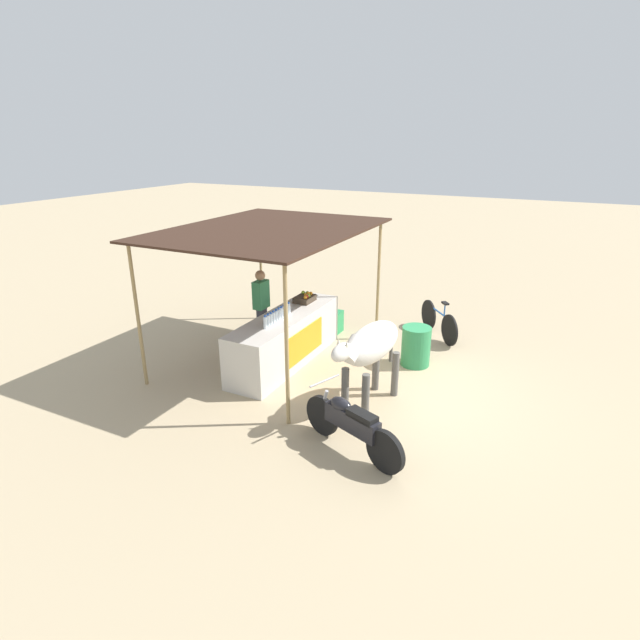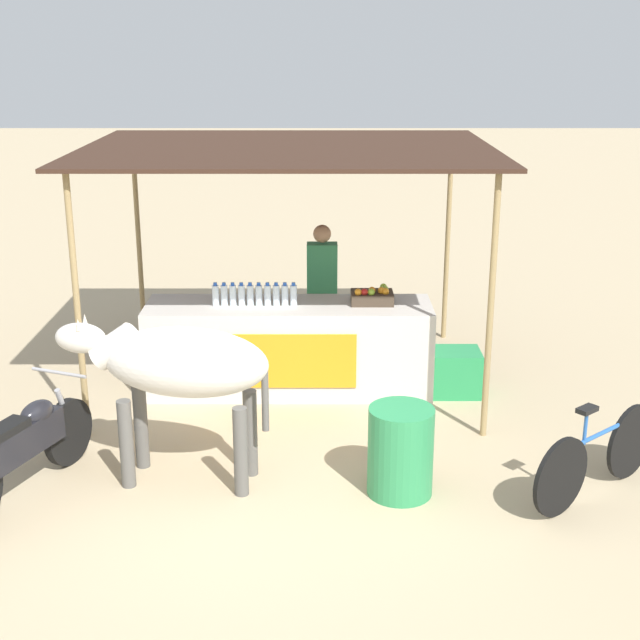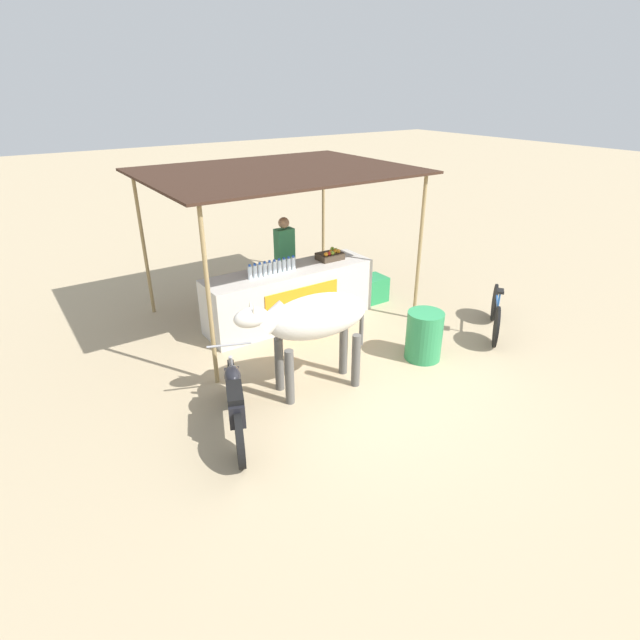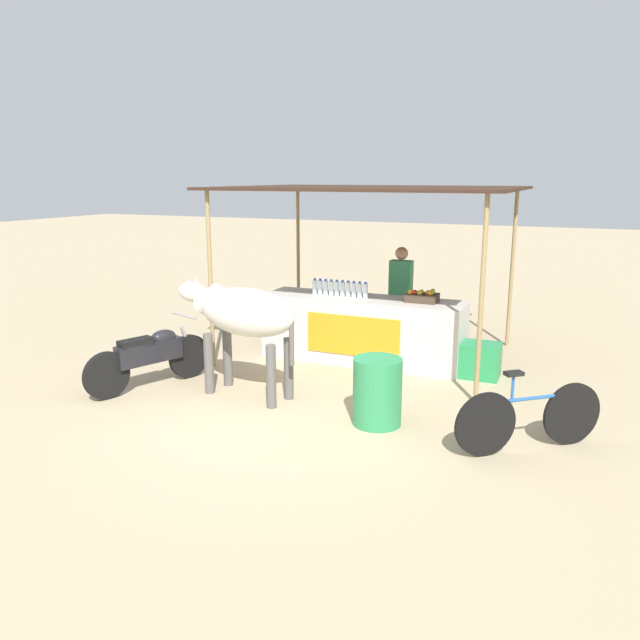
{
  "view_description": "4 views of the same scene",
  "coord_description": "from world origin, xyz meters",
  "px_view_note": "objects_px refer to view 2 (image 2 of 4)",
  "views": [
    {
      "loc": [
        -7.55,
        -2.3,
        4.11
      ],
      "look_at": [
        -0.24,
        1.35,
        1.08
      ],
      "focal_mm": 28.0,
      "sensor_mm": 36.0,
      "label": 1
    },
    {
      "loc": [
        0.33,
        -6.71,
        3.66
      ],
      "look_at": [
        0.36,
        0.97,
        1.19
      ],
      "focal_mm": 50.0,
      "sensor_mm": 36.0,
      "label": 2
    },
    {
      "loc": [
        -4.03,
        -4.7,
        3.82
      ],
      "look_at": [
        -0.44,
        0.62,
        0.75
      ],
      "focal_mm": 28.0,
      "sensor_mm": 36.0,
      "label": 3
    },
    {
      "loc": [
        3.04,
        -6.31,
        2.71
      ],
      "look_at": [
        -0.38,
        1.48,
        0.74
      ],
      "focal_mm": 35.0,
      "sensor_mm": 36.0,
      "label": 4
    }
  ],
  "objects_px": {
    "stall_counter": "(286,348)",
    "motorcycle_parked": "(21,446)",
    "water_barrel": "(398,451)",
    "bicycle_leaning": "(594,456)",
    "cow": "(175,367)",
    "vendor_behind_counter": "(319,295)",
    "fruit_crate": "(369,296)",
    "cooler_box": "(448,372)"
  },
  "relations": [
    {
      "from": "vendor_behind_counter",
      "to": "bicycle_leaning",
      "type": "relative_size",
      "value": 1.27
    },
    {
      "from": "motorcycle_parked",
      "to": "bicycle_leaning",
      "type": "xyz_separation_m",
      "value": [
        4.72,
        -0.04,
        -0.08
      ]
    },
    {
      "from": "cow",
      "to": "bicycle_leaning",
      "type": "distance_m",
      "value": 3.53
    },
    {
      "from": "fruit_crate",
      "to": "motorcycle_parked",
      "type": "height_order",
      "value": "fruit_crate"
    },
    {
      "from": "stall_counter",
      "to": "cooler_box",
      "type": "xyz_separation_m",
      "value": [
        1.72,
        -0.1,
        -0.24
      ]
    },
    {
      "from": "cow",
      "to": "stall_counter",
      "type": "bearing_deg",
      "value": 67.27
    },
    {
      "from": "fruit_crate",
      "to": "vendor_behind_counter",
      "type": "relative_size",
      "value": 0.27
    },
    {
      "from": "water_barrel",
      "to": "bicycle_leaning",
      "type": "height_order",
      "value": "bicycle_leaning"
    },
    {
      "from": "cooler_box",
      "to": "stall_counter",
      "type": "bearing_deg",
      "value": 176.77
    },
    {
      "from": "stall_counter",
      "to": "cooler_box",
      "type": "height_order",
      "value": "stall_counter"
    },
    {
      "from": "vendor_behind_counter",
      "to": "bicycle_leaning",
      "type": "distance_m",
      "value": 3.82
    },
    {
      "from": "cooler_box",
      "to": "bicycle_leaning",
      "type": "distance_m",
      "value": 2.37
    },
    {
      "from": "cooler_box",
      "to": "motorcycle_parked",
      "type": "xyz_separation_m",
      "value": [
        -3.83,
        -2.15,
        0.19
      ]
    },
    {
      "from": "water_barrel",
      "to": "bicycle_leaning",
      "type": "relative_size",
      "value": 0.59
    },
    {
      "from": "cooler_box",
      "to": "water_barrel",
      "type": "xyz_separation_m",
      "value": [
        -0.73,
        -2.16,
        0.14
      ]
    },
    {
      "from": "vendor_behind_counter",
      "to": "cooler_box",
      "type": "distance_m",
      "value": 1.72
    },
    {
      "from": "stall_counter",
      "to": "fruit_crate",
      "type": "distance_m",
      "value": 1.04
    },
    {
      "from": "bicycle_leaning",
      "to": "cooler_box",
      "type": "bearing_deg",
      "value": 111.95
    },
    {
      "from": "stall_counter",
      "to": "bicycle_leaning",
      "type": "xyz_separation_m",
      "value": [
        2.61,
        -2.29,
        -0.13
      ]
    },
    {
      "from": "fruit_crate",
      "to": "vendor_behind_counter",
      "type": "distance_m",
      "value": 0.9
    },
    {
      "from": "vendor_behind_counter",
      "to": "cooler_box",
      "type": "relative_size",
      "value": 2.75
    },
    {
      "from": "motorcycle_parked",
      "to": "stall_counter",
      "type": "bearing_deg",
      "value": 46.83
    },
    {
      "from": "water_barrel",
      "to": "motorcycle_parked",
      "type": "xyz_separation_m",
      "value": [
        -3.11,
        0.01,
        0.05
      ]
    },
    {
      "from": "vendor_behind_counter",
      "to": "cow",
      "type": "distance_m",
      "value": 3.02
    },
    {
      "from": "cow",
      "to": "fruit_crate",
      "type": "bearing_deg",
      "value": 50.1
    },
    {
      "from": "cow",
      "to": "vendor_behind_counter",
      "type": "bearing_deg",
      "value": 66.61
    },
    {
      "from": "bicycle_leaning",
      "to": "motorcycle_parked",
      "type": "bearing_deg",
      "value": 179.48
    },
    {
      "from": "fruit_crate",
      "to": "bicycle_leaning",
      "type": "bearing_deg",
      "value": -53.59
    },
    {
      "from": "fruit_crate",
      "to": "motorcycle_parked",
      "type": "relative_size",
      "value": 0.26
    },
    {
      "from": "cow",
      "to": "water_barrel",
      "type": "bearing_deg",
      "value": -7.41
    },
    {
      "from": "cooler_box",
      "to": "bicycle_leaning",
      "type": "height_order",
      "value": "bicycle_leaning"
    },
    {
      "from": "stall_counter",
      "to": "vendor_behind_counter",
      "type": "bearing_deg",
      "value": 64.9
    },
    {
      "from": "stall_counter",
      "to": "motorcycle_parked",
      "type": "distance_m",
      "value": 3.09
    },
    {
      "from": "stall_counter",
      "to": "cow",
      "type": "distance_m",
      "value": 2.26
    },
    {
      "from": "fruit_crate",
      "to": "vendor_behind_counter",
      "type": "xyz_separation_m",
      "value": [
        -0.53,
        0.71,
        -0.19
      ]
    },
    {
      "from": "cooler_box",
      "to": "motorcycle_parked",
      "type": "bearing_deg",
      "value": -150.67
    },
    {
      "from": "stall_counter",
      "to": "bicycle_leaning",
      "type": "relative_size",
      "value": 2.31
    },
    {
      "from": "fruit_crate",
      "to": "bicycle_leaning",
      "type": "distance_m",
      "value": 2.99
    },
    {
      "from": "cow",
      "to": "bicycle_leaning",
      "type": "xyz_separation_m",
      "value": [
        3.45,
        -0.28,
        -0.69
      ]
    },
    {
      "from": "cooler_box",
      "to": "water_barrel",
      "type": "distance_m",
      "value": 2.28
    },
    {
      "from": "cooler_box",
      "to": "bicycle_leaning",
      "type": "xyz_separation_m",
      "value": [
        0.89,
        -2.2,
        0.11
      ]
    },
    {
      "from": "motorcycle_parked",
      "to": "fruit_crate",
      "type": "bearing_deg",
      "value": 37.52
    }
  ]
}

